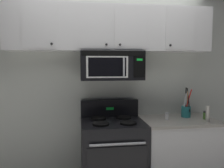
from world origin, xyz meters
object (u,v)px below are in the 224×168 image
object	(u,v)px
over_range_microwave	(111,66)
pepper_mill	(208,114)
stove_range	(113,156)
utensil_crock_teal	(186,110)
salt_shaker	(167,116)
spice_jar	(205,115)

from	to	relation	value
over_range_microwave	pepper_mill	distance (m)	1.30
stove_range	utensil_crock_teal	world-z (taller)	utensil_crock_teal
salt_shaker	pepper_mill	world-z (taller)	pepper_mill
over_range_microwave	utensil_crock_teal	xyz separation A→B (m)	(0.99, -0.02, -0.58)
stove_range	utensil_crock_teal	bearing A→B (deg)	5.49
over_range_microwave	salt_shaker	xyz separation A→B (m)	(0.68, -0.13, -0.63)
over_range_microwave	pepper_mill	world-z (taller)	over_range_microwave
salt_shaker	spice_jar	size ratio (longest dim) A/B	0.90
utensil_crock_teal	over_range_microwave	bearing A→B (deg)	178.74
over_range_microwave	stove_range	bearing A→B (deg)	-89.86
stove_range	over_range_microwave	xyz separation A→B (m)	(-0.00, 0.12, 1.11)
over_range_microwave	salt_shaker	world-z (taller)	over_range_microwave
pepper_mill	spice_jar	size ratio (longest dim) A/B	1.92
spice_jar	salt_shaker	bearing A→B (deg)	174.87
utensil_crock_teal	pepper_mill	xyz separation A→B (m)	(0.14, -0.29, 0.01)
pepper_mill	spice_jar	world-z (taller)	pepper_mill
utensil_crock_teal	spice_jar	bearing A→B (deg)	-40.29
over_range_microwave	spice_jar	bearing A→B (deg)	-8.49
utensil_crock_teal	salt_shaker	bearing A→B (deg)	-160.43
salt_shaker	over_range_microwave	bearing A→B (deg)	169.15
stove_range	over_range_microwave	size ratio (longest dim) A/B	1.47
stove_range	salt_shaker	size ratio (longest dim) A/B	12.10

